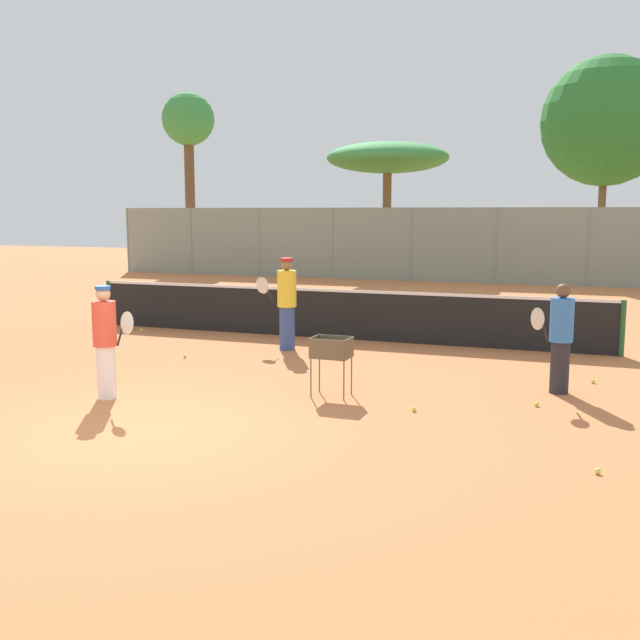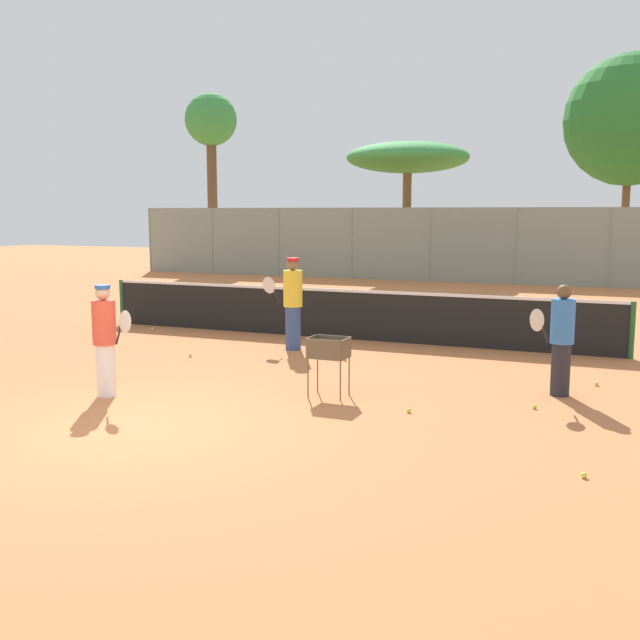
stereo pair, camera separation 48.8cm
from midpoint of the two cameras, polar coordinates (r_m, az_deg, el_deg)
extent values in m
plane|color=#C67242|center=(9.68, -15.16, -8.28)|extent=(80.00, 80.00, 0.00)
cylinder|color=#26592D|center=(18.75, -16.50, 1.27)|extent=(0.10, 0.10, 1.07)
cylinder|color=#26592D|center=(15.04, 21.20, -0.60)|extent=(0.10, 0.10, 1.07)
cube|color=black|center=(16.00, 0.21, 0.36)|extent=(11.48, 0.01, 1.01)
cube|color=white|center=(15.94, 0.21, 2.26)|extent=(11.48, 0.02, 0.06)
cylinder|color=gray|center=(35.04, -14.83, 5.91)|extent=(0.08, 0.08, 2.86)
cylinder|color=gray|center=(33.27, -10.20, 5.94)|extent=(0.08, 0.08, 2.86)
cylinder|color=gray|center=(31.74, -5.09, 5.93)|extent=(0.08, 0.08, 2.86)
cylinder|color=gray|center=(30.48, 0.49, 5.87)|extent=(0.08, 0.08, 2.86)
cylinder|color=gray|center=(29.53, 6.48, 5.74)|extent=(0.08, 0.08, 2.86)
cylinder|color=gray|center=(28.92, 12.80, 5.54)|extent=(0.08, 0.08, 2.86)
cylinder|color=gray|center=(28.67, 19.30, 5.26)|extent=(0.08, 0.08, 2.86)
cube|color=gray|center=(29.18, 9.61, 5.65)|extent=(29.37, 0.01, 2.86)
cylinder|color=brown|center=(32.19, 20.21, 7.13)|extent=(0.30, 0.30, 4.70)
sphere|color=#28722D|center=(32.37, 20.56, 13.99)|extent=(5.06, 5.06, 5.06)
cylinder|color=brown|center=(37.94, -10.23, 8.89)|extent=(0.49, 0.49, 6.40)
sphere|color=#388E42|center=(38.20, -10.39, 14.84)|extent=(2.54, 2.54, 2.54)
cylinder|color=brown|center=(31.43, 4.66, 7.20)|extent=(0.36, 0.36, 4.26)
ellipsoid|color=#388E42|center=(31.50, 4.72, 12.22)|extent=(5.02, 5.02, 1.26)
cylinder|color=#334C8C|center=(14.76, -3.47, -0.63)|extent=(0.30, 0.30, 0.86)
cylinder|color=yellow|center=(14.66, -3.49, 2.40)|extent=(0.37, 0.37, 0.71)
sphere|color=#8C6647|center=(14.62, -3.51, 4.24)|extent=(0.23, 0.23, 0.23)
cylinder|color=red|center=(14.61, -3.51, 4.63)|extent=(0.24, 0.24, 0.06)
cylinder|color=black|center=(14.86, -4.73, 1.77)|extent=(0.15, 0.04, 0.27)
ellipsoid|color=silver|center=(14.93, -5.35, 2.65)|extent=(0.40, 0.06, 0.43)
cylinder|color=#26262D|center=(11.72, 16.66, -3.48)|extent=(0.28, 0.28, 0.79)
cylinder|color=blue|center=(11.60, 16.81, 0.01)|extent=(0.34, 0.34, 0.66)
sphere|color=brown|center=(11.55, 16.90, 2.14)|extent=(0.21, 0.21, 0.21)
cylinder|color=black|center=(11.36, 15.62, -0.94)|extent=(0.11, 0.13, 0.27)
ellipsoid|color=silver|center=(11.20, 15.06, 0.09)|extent=(0.26, 0.34, 0.43)
cylinder|color=white|center=(11.42, -17.16, -3.82)|extent=(0.28, 0.28, 0.78)
cylinder|color=#E54C38|center=(11.29, -17.31, -0.27)|extent=(0.34, 0.34, 0.65)
sphere|color=#DBB28C|center=(11.24, -17.41, 1.90)|extent=(0.21, 0.21, 0.21)
cylinder|color=#2659B2|center=(11.23, -17.43, 2.36)|extent=(0.22, 0.22, 0.05)
cylinder|color=black|center=(11.03, -16.24, -1.27)|extent=(0.15, 0.07, 0.27)
ellipsoid|color=silver|center=(10.86, -15.75, -0.23)|extent=(0.39, 0.15, 0.43)
cylinder|color=brown|center=(10.99, -1.98, -4.44)|extent=(0.02, 0.02, 0.58)
cylinder|color=brown|center=(10.81, 0.53, -4.65)|extent=(0.02, 0.02, 0.58)
cylinder|color=brown|center=(11.32, -1.28, -4.07)|extent=(0.02, 0.02, 0.58)
cylinder|color=brown|center=(11.14, 1.16, -4.26)|extent=(0.02, 0.02, 0.58)
cube|color=brown|center=(11.00, -0.40, -2.85)|extent=(0.55, 0.40, 0.01)
cube|color=brown|center=(10.79, -0.77, -2.29)|extent=(0.55, 0.01, 0.30)
cube|color=brown|center=(11.16, -0.03, -1.93)|extent=(0.55, 0.01, 0.30)
cube|color=brown|center=(11.08, -1.73, -2.02)|extent=(0.01, 0.40, 0.30)
cube|color=brown|center=(10.88, 0.96, -2.20)|extent=(0.01, 0.40, 0.30)
sphere|color=#D1E54C|center=(11.07, -0.39, -2.57)|extent=(0.07, 0.07, 0.07)
sphere|color=#D1E54C|center=(10.94, 0.56, -2.70)|extent=(0.07, 0.07, 0.07)
sphere|color=#D1E54C|center=(10.97, -0.20, -2.39)|extent=(0.07, 0.07, 0.07)
sphere|color=#D1E54C|center=(10.85, -0.31, -2.51)|extent=(0.07, 0.07, 0.07)
sphere|color=#D1E54C|center=(10.90, 0.07, -2.75)|extent=(0.07, 0.07, 0.07)
sphere|color=#D1E54C|center=(11.13, -0.66, -2.52)|extent=(0.07, 0.07, 0.07)
sphere|color=#D1E54C|center=(10.85, 0.19, -2.79)|extent=(0.07, 0.07, 0.07)
sphere|color=#D1E54C|center=(10.90, 0.62, -2.46)|extent=(0.07, 0.07, 0.07)
sphere|color=#D1E54C|center=(11.03, -1.28, -2.62)|extent=(0.07, 0.07, 0.07)
sphere|color=#D1E54C|center=(10.99, -0.56, -2.65)|extent=(0.07, 0.07, 0.07)
sphere|color=#D1E54C|center=(10.94, -0.08, -2.42)|extent=(0.07, 0.07, 0.07)
sphere|color=#D1E54C|center=(10.92, -0.47, -2.44)|extent=(0.07, 0.07, 0.07)
sphere|color=#D1E54C|center=(11.02, -0.38, -2.62)|extent=(0.07, 0.07, 0.07)
sphere|color=#D1E54C|center=(11.14, -0.89, -2.23)|extent=(0.07, 0.07, 0.07)
sphere|color=#D1E54C|center=(8.36, 18.81, -10.86)|extent=(0.07, 0.07, 0.07)
sphere|color=#D1E54C|center=(12.62, 19.06, -4.44)|extent=(0.07, 0.07, 0.07)
sphere|color=#D1E54C|center=(10.33, 5.83, -6.79)|extent=(0.07, 0.07, 0.07)
sphere|color=#D1E54C|center=(14.23, -11.22, -2.73)|extent=(0.07, 0.07, 0.07)
sphere|color=#D1E54C|center=(10.90, 14.96, -6.23)|extent=(0.07, 0.07, 0.07)
sphere|color=#D1E54C|center=(13.72, 0.61, -2.98)|extent=(0.07, 0.07, 0.07)
sphere|color=#D1E54C|center=(17.57, -14.21, -0.74)|extent=(0.07, 0.07, 0.07)
cube|color=#B2B7BC|center=(34.85, 1.68, 4.56)|extent=(4.20, 1.70, 0.90)
cube|color=#33383D|center=(34.87, 1.38, 5.87)|extent=(2.20, 1.50, 0.70)
camera|label=1|loc=(0.24, -91.18, -0.17)|focal=42.00mm
camera|label=2|loc=(0.24, 88.82, 0.17)|focal=42.00mm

